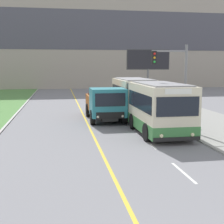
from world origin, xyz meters
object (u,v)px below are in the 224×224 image
Objects in this scene: city_bus at (145,102)px; dump_truck at (106,105)px; planter_round_far at (144,102)px; planter_round_third at (163,109)px; billboard_large at (148,62)px; planter_round_second at (189,120)px; traffic_light_mast at (175,76)px.

city_bus is 1.98× the size of dump_truck.
planter_round_third is at bearing -88.57° from planter_round_far.
billboard_large is (6.29, 10.95, 3.23)m from dump_truck.
planter_round_third is (-1.25, -9.00, -3.93)m from billboard_large.
planter_round_second is (-1.27, -14.39, -3.92)m from billboard_large.
traffic_light_mast reaches higher than planter_round_second.
dump_truck is 5.78× the size of planter_round_third.
traffic_light_mast is 11.80m from planter_round_far.
planter_round_second is at bearing -89.42° from planter_round_far.
billboard_large is at bearing 84.94° from planter_round_second.
city_bus is at bearing 141.74° from planter_round_second.
planter_round_second is 1.04× the size of planter_round_far.
dump_truck is 5.73× the size of planter_round_second.
traffic_light_mast is 6.78m from planter_round_third.
dump_truck is at bearing -158.86° from planter_round_third.
billboard_large is 14.97m from planter_round_second.
billboard_large is at bearing 69.03° from planter_round_far.
city_bus is 3.38m from traffic_light_mast.
city_bus is at bearing 114.61° from traffic_light_mast.
city_bus is 11.42× the size of planter_round_third.
city_bus reaches higher than planter_round_second.
billboard_large is at bearing 80.21° from traffic_light_mast.
billboard_large reaches higher than dump_truck.
planter_round_far is (4.91, 7.34, -0.71)m from dump_truck.
dump_truck is 5.45m from planter_round_third.
dump_truck is 13.03m from billboard_large.
dump_truck is at bearing -123.77° from planter_round_far.
billboard_large is 5.50× the size of planter_round_far.
city_bus is at bearing -30.36° from dump_truck.
planter_round_second is (1.31, 0.60, -2.87)m from traffic_light_mast.
planter_round_far is at bearing 56.23° from dump_truck.
traffic_light_mast is (3.70, -4.04, 2.17)m from dump_truck.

